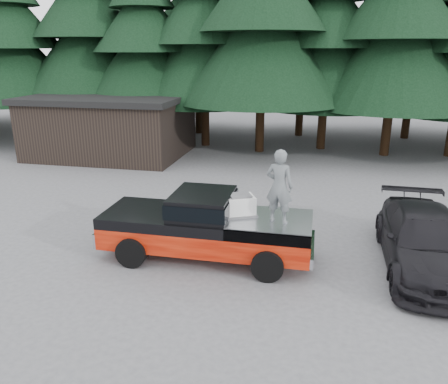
% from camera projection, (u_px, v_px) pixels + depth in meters
% --- Properties ---
extents(ground, '(120.00, 120.00, 0.00)m').
position_uv_depth(ground, '(225.00, 268.00, 11.85)').
color(ground, '#515254').
rests_on(ground, ground).
extents(pickup_truck, '(6.00, 2.04, 1.33)m').
position_uv_depth(pickup_truck, '(206.00, 235.00, 12.30)').
color(pickup_truck, red).
rests_on(pickup_truck, ground).
extents(truck_cab, '(1.66, 1.90, 0.59)m').
position_uv_depth(truck_cab, '(202.00, 203.00, 12.02)').
color(truck_cab, black).
rests_on(truck_cab, pickup_truck).
extents(air_compressor, '(0.95, 0.89, 0.52)m').
position_uv_depth(air_compressor, '(240.00, 206.00, 11.93)').
color(air_compressor, silver).
rests_on(air_compressor, pickup_truck).
extents(man_on_bed, '(0.80, 0.61, 1.96)m').
position_uv_depth(man_on_bed, '(279.00, 186.00, 11.20)').
color(man_on_bed, slate).
rests_on(man_on_bed, pickup_truck).
extents(parked_car, '(2.26, 5.38, 1.55)m').
position_uv_depth(parked_car, '(425.00, 241.00, 11.68)').
color(parked_car, black).
rests_on(parked_car, ground).
extents(utility_building, '(8.40, 6.40, 3.30)m').
position_uv_depth(utility_building, '(111.00, 125.00, 24.27)').
color(utility_building, black).
rests_on(utility_building, ground).
extents(treeline, '(60.15, 16.05, 17.50)m').
position_uv_depth(treeline, '(293.00, 12.00, 25.35)').
color(treeline, black).
rests_on(treeline, ground).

